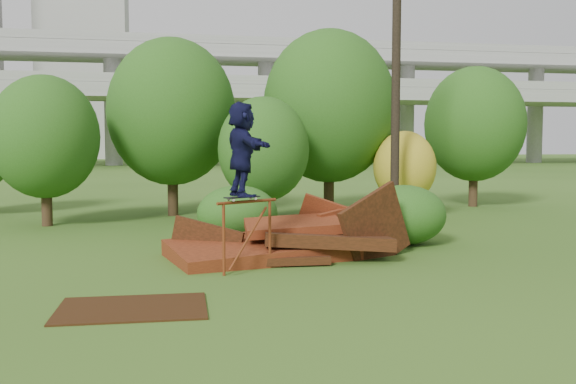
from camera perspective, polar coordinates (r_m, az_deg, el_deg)
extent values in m
plane|color=#2D5116|center=(12.11, 5.60, -8.24)|extent=(240.00, 240.00, 0.00)
cube|color=#471C0C|center=(14.82, -2.49, -5.17)|extent=(4.48, 3.28, 0.67)
cube|color=black|center=(14.79, 3.46, -4.26)|extent=(3.09, 2.20, 0.56)
cube|color=#471C0C|center=(15.08, 0.40, -3.01)|extent=(2.32, 1.63, 0.46)
cube|color=black|center=(14.88, 7.77, -3.34)|extent=(2.08, 1.13, 2.20)
cube|color=#471C0C|center=(16.09, 3.33, -3.08)|extent=(1.67, 0.88, 1.71)
cube|color=black|center=(15.06, -7.25, -4.40)|extent=(1.71, 0.89, 1.18)
cube|color=black|center=(13.71, -0.49, -6.21)|extent=(2.09, 0.25, 0.17)
cube|color=#471C0C|center=(15.86, 5.01, -1.75)|extent=(1.49, 0.74, 0.38)
cylinder|color=maroon|center=(12.83, -5.73, -4.23)|extent=(0.06, 0.06, 1.45)
cylinder|color=maroon|center=(13.54, -1.63, -3.76)|extent=(0.06, 0.06, 1.45)
cylinder|color=maroon|center=(13.09, -3.64, -0.86)|extent=(1.32, 0.79, 0.06)
cube|color=black|center=(13.00, -4.10, -0.45)|extent=(0.78, 0.57, 0.02)
cylinder|color=beige|center=(12.77, -4.87, -0.73)|extent=(0.06, 0.05, 0.06)
cylinder|color=beige|center=(12.91, -5.31, -0.67)|extent=(0.06, 0.05, 0.06)
cylinder|color=beige|center=(13.10, -2.90, -0.58)|extent=(0.06, 0.05, 0.06)
cylinder|color=beige|center=(13.24, -3.35, -0.54)|extent=(0.06, 0.05, 0.06)
imported|color=#0F1033|center=(12.95, -4.12, 3.82)|extent=(0.96, 1.85, 1.91)
cube|color=black|center=(10.67, -13.68, -10.00)|extent=(2.39, 1.74, 0.03)
cylinder|color=black|center=(21.74, -20.65, -0.80)|extent=(0.33, 0.33, 1.56)
ellipsoid|color=#224612|center=(21.66, -20.80, 4.62)|extent=(3.39, 3.39, 3.90)
cylinder|color=black|center=(23.59, -10.20, 0.38)|extent=(0.37, 0.37, 2.03)
ellipsoid|color=#224612|center=(23.56, -10.30, 7.03)|extent=(4.60, 4.60, 5.29)
cylinder|color=black|center=(20.61, -2.18, -1.09)|extent=(0.32, 0.32, 1.34)
ellipsoid|color=#224612|center=(20.51, -2.19, 3.83)|extent=(2.92, 2.92, 3.36)
cylinder|color=black|center=(23.91, 3.65, 0.63)|extent=(0.38, 0.38, 2.14)
ellipsoid|color=#224612|center=(23.89, 3.68, 7.61)|extent=(4.90, 4.90, 5.64)
cylinder|color=black|center=(23.13, 10.29, -1.04)|extent=(0.28, 0.28, 0.95)
ellipsoid|color=#A58C19|center=(23.05, 10.33, 2.20)|extent=(2.22, 2.22, 2.55)
cylinder|color=black|center=(27.65, 16.14, 0.69)|extent=(0.36, 0.36, 1.87)
ellipsoid|color=#224612|center=(27.61, 16.25, 5.82)|extent=(4.11, 4.11, 4.72)
ellipsoid|color=#224612|center=(17.29, -4.51, -1.89)|extent=(2.17, 2.01, 1.51)
ellipsoid|color=#224612|center=(16.90, 10.27, -2.01)|extent=(2.19, 2.01, 1.55)
cylinder|color=black|center=(21.04, 9.57, 9.74)|extent=(0.28, 0.28, 9.24)
cube|color=gray|center=(71.60, -8.40, 8.66)|extent=(160.00, 9.00, 1.40)
cube|color=gray|center=(78.08, -8.65, 11.99)|extent=(160.00, 9.00, 1.40)
cylinder|color=gray|center=(72.81, -22.72, 5.14)|extent=(2.20, 2.20, 8.00)
cylinder|color=gray|center=(71.41, -8.36, 5.46)|extent=(2.20, 2.20, 8.00)
cylinder|color=gray|center=(74.47, 5.67, 5.44)|extent=(2.20, 2.20, 8.00)
cube|color=#9E9E99|center=(114.58, -17.58, 9.90)|extent=(14.00, 14.00, 28.00)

